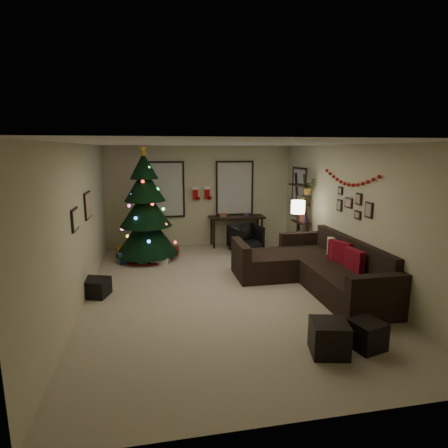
{
  "coord_description": "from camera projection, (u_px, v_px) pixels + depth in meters",
  "views": [
    {
      "loc": [
        -1.26,
        -6.44,
        2.6
      ],
      "look_at": [
        0.1,
        0.6,
        1.15
      ],
      "focal_mm": 29.63,
      "sensor_mm": 36.0,
      "label": 1
    }
  ],
  "objects": [
    {
      "name": "pillow_red_a",
      "position": [
        354.0,
        262.0,
        6.56
      ],
      "size": [
        0.17,
        0.46,
        0.45
      ],
      "primitive_type": "cube",
      "rotation": [
        0.0,
        0.0,
        0.11
      ],
      "color": "maroon",
      "rests_on": "sofa"
    },
    {
      "name": "gallery",
      "position": [
        353.0,
        204.0,
        7.02
      ],
      "size": [
        0.03,
        1.25,
        0.54
      ],
      "color": "black",
      "rests_on": "wall_right"
    },
    {
      "name": "sofa",
      "position": [
        316.0,
        269.0,
        7.18
      ],
      "size": [
        2.18,
        3.15,
        0.94
      ],
      "color": "black",
      "rests_on": "floor"
    },
    {
      "name": "floor",
      "position": [
        225.0,
        290.0,
        6.94
      ],
      "size": [
        7.0,
        7.0,
        0.0
      ],
      "primitive_type": "plane",
      "color": "tan",
      "rests_on": "ground"
    },
    {
      "name": "ottoman_far",
      "position": [
        367.0,
        335.0,
        4.89
      ],
      "size": [
        0.49,
        0.49,
        0.38
      ],
      "primitive_type": "cube",
      "rotation": [
        0.0,
        0.0,
        0.26
      ],
      "color": "black",
      "rests_on": "floor"
    },
    {
      "name": "wall_front",
      "position": [
        300.0,
        292.0,
        3.31
      ],
      "size": [
        5.0,
        0.0,
        5.0
      ],
      "primitive_type": "plane",
      "rotation": [
        -1.57,
        0.0,
        0.0
      ],
      "color": "#C3BC94",
      "rests_on": "floor"
    },
    {
      "name": "window_back_right",
      "position": [
        235.0,
        188.0,
        10.15
      ],
      "size": [
        1.05,
        0.06,
        1.5
      ],
      "color": "#728CB2",
      "rests_on": "wall_back"
    },
    {
      "name": "art_abstract",
      "position": [
        75.0,
        219.0,
        5.8
      ],
      "size": [
        0.04,
        0.45,
        0.35
      ],
      "color": "black",
      "rests_on": "wall_left"
    },
    {
      "name": "presents",
      "position": [
        149.0,
        256.0,
        8.8
      ],
      "size": [
        1.5,
        1.01,
        0.3
      ],
      "rotation": [
        0.0,
        0.0,
        0.04
      ],
      "color": "gold",
      "rests_on": "floor"
    },
    {
      "name": "garland",
      "position": [
        349.0,
        179.0,
        7.08
      ],
      "size": [
        0.08,
        1.9,
        0.3
      ],
      "primitive_type": null,
      "color": "#A5140C",
      "rests_on": "wall_right"
    },
    {
      "name": "wall_right",
      "position": [
        352.0,
        215.0,
        7.14
      ],
      "size": [
        0.0,
        7.0,
        7.0
      ],
      "primitive_type": "plane",
      "rotation": [
        1.57,
        0.0,
        -1.57
      ],
      "color": "#C3BC94",
      "rests_on": "floor"
    },
    {
      "name": "potted_plant",
      "position": [
        308.0,
        184.0,
        8.6
      ],
      "size": [
        0.57,
        0.56,
        0.48
      ],
      "primitive_type": "imported",
      "rotation": [
        0.0,
        0.0,
        0.63
      ],
      "color": "#4C4C4C",
      "rests_on": "bookshelf"
    },
    {
      "name": "ceiling",
      "position": [
        225.0,
        144.0,
        6.41
      ],
      "size": [
        7.0,
        7.0,
        0.0
      ],
      "primitive_type": "plane",
      "rotation": [
        3.14,
        0.0,
        0.0
      ],
      "color": "white",
      "rests_on": "floor"
    },
    {
      "name": "desk_chair",
      "position": [
        245.0,
        238.0,
        9.54
      ],
      "size": [
        0.8,
        0.77,
        0.7
      ],
      "primitive_type": "imported",
      "rotation": [
        0.0,
        0.0,
        0.22
      ],
      "color": "black",
      "rests_on": "floor"
    },
    {
      "name": "window_back_left",
      "position": [
        165.0,
        190.0,
        9.8
      ],
      "size": [
        1.05,
        0.06,
        1.5
      ],
      "color": "#728CB2",
      "rests_on": "wall_back"
    },
    {
      "name": "window_right_wall",
      "position": [
        299.0,
        193.0,
        9.56
      ],
      "size": [
        0.06,
        0.9,
        1.3
      ],
      "color": "#728CB2",
      "rests_on": "wall_right"
    },
    {
      "name": "stocking_right",
      "position": [
        207.0,
        193.0,
        9.99
      ],
      "size": [
        0.2,
        0.05,
        0.36
      ],
      "color": "#990F0C",
      "rests_on": "wall_back"
    },
    {
      "name": "wall_left",
      "position": [
        79.0,
        225.0,
        6.21
      ],
      "size": [
        0.0,
        7.0,
        7.0
      ],
      "primitive_type": "plane",
      "rotation": [
        1.57,
        0.0,
        1.57
      ],
      "color": "#C3BC94",
      "rests_on": "floor"
    },
    {
      "name": "ottoman_near",
      "position": [
        329.0,
        338.0,
        4.76
      ],
      "size": [
        0.55,
        0.55,
        0.44
      ],
      "primitive_type": "cube",
      "rotation": [
        0.0,
        0.0,
        -0.23
      ],
      "color": "black",
      "rests_on": "floor"
    },
    {
      "name": "desk",
      "position": [
        237.0,
        220.0,
        10.08
      ],
      "size": [
        1.5,
        0.54,
        0.81
      ],
      "color": "black",
      "rests_on": "floor"
    },
    {
      "name": "wall_back",
      "position": [
        200.0,
        196.0,
        10.05
      ],
      "size": [
        5.0,
        0.0,
        5.0
      ],
      "primitive_type": "plane",
      "rotation": [
        1.57,
        0.0,
        0.0
      ],
      "color": "#C3BC94",
      "rests_on": "floor"
    },
    {
      "name": "floor_lamp",
      "position": [
        298.0,
        211.0,
        8.36
      ],
      "size": [
        0.31,
        0.31,
        1.47
      ],
      "rotation": [
        0.0,
        0.0,
        0.12
      ],
      "color": "black",
      "rests_on": "floor"
    },
    {
      "name": "pillow_red_b",
      "position": [
        340.0,
        254.0,
        7.07
      ],
      "size": [
        0.3,
        0.5,
        0.49
      ],
      "primitive_type": "cube",
      "rotation": [
        0.0,
        0.0,
        0.38
      ],
      "color": "maroon",
      "rests_on": "sofa"
    },
    {
      "name": "christmas_tree",
      "position": [
        146.0,
        212.0,
        8.72
      ],
      "size": [
        1.48,
        1.48,
        2.75
      ],
      "rotation": [
        0.0,
        0.0,
        -0.38
      ],
      "color": "black",
      "rests_on": "floor"
    },
    {
      "name": "pillow_cream",
      "position": [
        332.0,
        250.0,
        7.37
      ],
      "size": [
        0.24,
        0.45,
        0.43
      ],
      "primitive_type": "cube",
      "rotation": [
        0.0,
        0.0,
        -0.29
      ],
      "color": "beige",
      "rests_on": "sofa"
    },
    {
      "name": "bookshelf",
      "position": [
        301.0,
        216.0,
        9.07
      ],
      "size": [
        0.3,
        0.59,
        2.04
      ],
      "color": "black",
      "rests_on": "floor"
    },
    {
      "name": "stocking_left",
      "position": [
        196.0,
        193.0,
        9.87
      ],
      "size": [
        0.2,
        0.05,
        0.36
      ],
      "color": "#990F0C",
      "rests_on": "wall_back"
    },
    {
      "name": "art_map",
      "position": [
        88.0,
        205.0,
        6.97
      ],
      "size": [
        0.04,
        0.6,
        0.5
      ],
      "color": "black",
      "rests_on": "wall_left"
    },
    {
      "name": "storage_bin",
      "position": [
        90.0,
        287.0,
        6.66
      ],
      "size": [
        0.74,
        0.61,
        0.32
      ],
      "primitive_type": "cube",
      "rotation": [
        0.0,
        0.0,
        -0.32
      ],
      "color": "black",
      "rests_on": "floor"
    }
  ]
}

